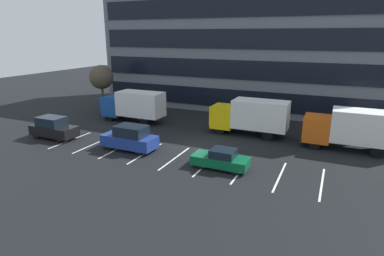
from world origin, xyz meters
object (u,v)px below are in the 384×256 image
(box_truck_orange, at_px, (352,128))
(bare_tree, at_px, (101,77))
(box_truck_yellow, at_px, (250,115))
(box_truck_blue, at_px, (134,105))
(suv_black, at_px, (53,128))
(sedan_forest, at_px, (221,159))
(suv_navy, at_px, (130,138))

(box_truck_orange, xyz_separation_m, bare_tree, (-29.94, 3.86, 2.28))
(box_truck_yellow, height_order, box_truck_blue, box_truck_yellow)
(box_truck_yellow, distance_m, suv_black, 19.23)
(box_truck_blue, height_order, sedan_forest, box_truck_blue)
(box_truck_yellow, relative_size, bare_tree, 1.31)
(suv_black, xyz_separation_m, bare_tree, (-3.88, 12.07, 3.27))
(bare_tree, bearing_deg, box_truck_blue, -26.14)
(suv_black, height_order, sedan_forest, suv_black)
(box_truck_blue, bearing_deg, bare_tree, 153.86)
(suv_navy, bearing_deg, box_truck_yellow, 45.68)
(box_truck_yellow, distance_m, bare_tree, 21.24)
(box_truck_blue, relative_size, bare_tree, 1.29)
(box_truck_orange, xyz_separation_m, suv_navy, (-17.42, -7.85, -0.95))
(box_truck_blue, xyz_separation_m, suv_navy, (5.11, -8.08, -0.92))
(box_truck_blue, height_order, suv_black, box_truck_blue)
(box_truck_orange, relative_size, suv_black, 1.66)
(box_truck_orange, relative_size, box_truck_yellow, 1.00)
(box_truck_yellow, bearing_deg, box_truck_orange, -4.53)
(sedan_forest, xyz_separation_m, bare_tree, (-21.08, 12.28, 3.56))
(box_truck_yellow, xyz_separation_m, sedan_forest, (0.20, -9.13, -1.28))
(box_truck_orange, height_order, box_truck_yellow, box_truck_orange)
(suv_navy, bearing_deg, bare_tree, 136.90)
(sedan_forest, height_order, bare_tree, bare_tree)
(suv_black, bearing_deg, bare_tree, 107.81)
(box_truck_blue, bearing_deg, suv_black, -112.72)
(box_truck_orange, distance_m, sedan_forest, 12.28)
(box_truck_yellow, relative_size, sedan_forest, 1.80)
(box_truck_yellow, bearing_deg, suv_navy, -134.32)
(box_truck_yellow, relative_size, box_truck_blue, 1.01)
(box_truck_blue, distance_m, bare_tree, 8.57)
(box_truck_yellow, distance_m, box_truck_blue, 13.49)
(suv_black, distance_m, sedan_forest, 17.21)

